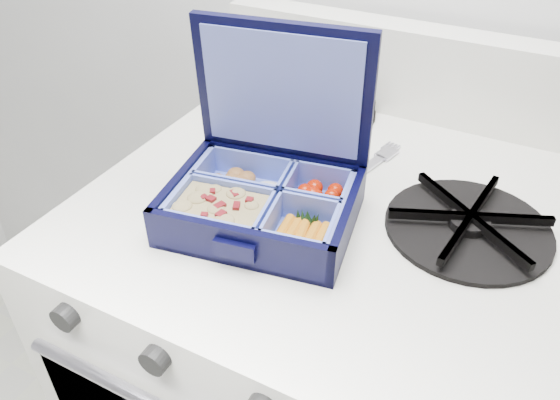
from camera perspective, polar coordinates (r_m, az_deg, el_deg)
The scene contains 5 objects.
stove at distance 0.99m, azimuth 4.09°, elevation -19.54°, with size 0.56×0.56×0.84m, color white, non-canonical shape.
bento_box at distance 0.61m, azimuth -1.86°, elevation -0.49°, with size 0.21×0.16×0.05m, color black, non-canonical shape.
burner_grate at distance 0.64m, azimuth 19.19°, elevation -2.05°, with size 0.18×0.18×0.03m, color black.
burner_grate_rear at distance 0.85m, azimuth 3.63°, elevation 9.68°, with size 0.19×0.19×0.02m, color black.
fork at distance 0.69m, azimuth 7.15°, elevation 2.01°, with size 0.02×0.19×0.01m, color #B0ADC1, non-canonical shape.
Camera 1 is at (-0.29, 1.18, 1.24)m, focal length 35.00 mm.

